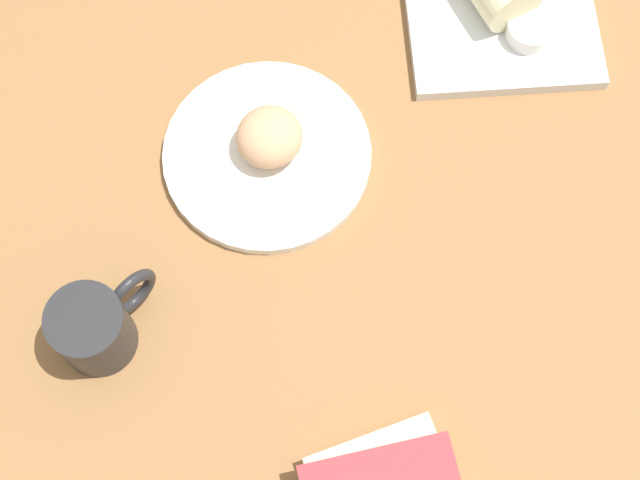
{
  "coord_description": "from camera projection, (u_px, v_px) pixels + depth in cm",
  "views": [
    {
      "loc": [
        31.79,
        -16.26,
        103.63
      ],
      "look_at": [
        -3.53,
        -7.61,
        7.0
      ],
      "focal_mm": 54.63,
      "sensor_mm": 36.0,
      "label": 1
    }
  ],
  "objects": [
    {
      "name": "scone_pastry",
      "position": [
        269.0,
        137.0,
        1.06
      ],
      "size": [
        10.32,
        10.36,
        5.2
      ],
      "primitive_type": "ellipsoid",
      "rotation": [
        0.0,
        0.0,
        2.23
      ],
      "color": "tan",
      "rests_on": "round_plate"
    },
    {
      "name": "dining_table",
      "position": [
        395.0,
        270.0,
        1.07
      ],
      "size": [
        110.0,
        90.0,
        4.0
      ],
      "primitive_type": "cube",
      "color": "olive",
      "rests_on": "ground"
    },
    {
      "name": "coffee_mug",
      "position": [
        95.0,
        327.0,
        0.98
      ],
      "size": [
        9.07,
        11.49,
        8.58
      ],
      "color": "#262628",
      "rests_on": "dining_table"
    },
    {
      "name": "sauce_cup",
      "position": [
        530.0,
        30.0,
        1.13
      ],
      "size": [
        5.42,
        5.42,
        2.26
      ],
      "color": "silver",
      "rests_on": "square_plate"
    },
    {
      "name": "round_plate",
      "position": [
        267.0,
        155.0,
        1.09
      ],
      "size": [
        23.44,
        23.44,
        1.4
      ],
      "primitive_type": "cylinder",
      "color": "white",
      "rests_on": "dining_table"
    },
    {
      "name": "square_plate",
      "position": [
        500.0,
        10.0,
        1.16
      ],
      "size": [
        25.63,
        25.63,
        1.6
      ],
      "primitive_type": "cube",
      "rotation": [
        0.0,
        0.0,
        -0.17
      ],
      "color": "white",
      "rests_on": "dining_table"
    }
  ]
}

